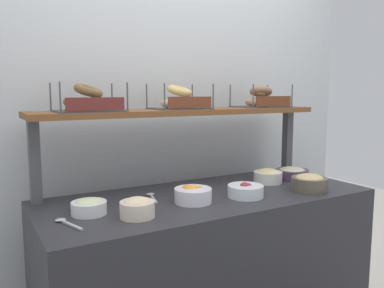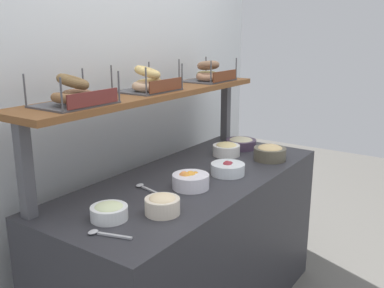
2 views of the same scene
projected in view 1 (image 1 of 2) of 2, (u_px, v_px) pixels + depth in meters
The scene contains 17 objects.
back_wall at pixel (162, 120), 2.44m from camera, with size 2.90×0.06×2.40m, color silver.
deli_counter at pixel (208, 273), 2.07m from camera, with size 1.70×0.70×0.85m, color #2D2D33.
shelf_riser_left at pixel (35, 162), 1.83m from camera, with size 0.05×0.05×0.40m, color #4C4C51.
shelf_riser_right at pixel (287, 141), 2.61m from camera, with size 0.05×0.05×0.40m, color #4C4C51.
upper_shelf at pixel (183, 112), 2.19m from camera, with size 1.66×0.32×0.03m, color brown.
bowl_egg_salad at pixel (268, 176), 2.28m from camera, with size 0.17×0.17×0.08m.
bowl_beet_salad at pixel (245, 191), 1.97m from camera, with size 0.18×0.18×0.08m.
bowl_potato_salad at pixel (137, 207), 1.65m from camera, with size 0.15×0.15×0.09m.
bowl_fruit_salad at pixel (193, 194), 1.87m from camera, with size 0.18×0.18×0.09m.
bowl_scallion_spread at pixel (89, 206), 1.69m from camera, with size 0.15×0.15×0.07m.
bowl_hummus at pixel (309, 182), 2.09m from camera, with size 0.19×0.19×0.09m.
bowl_tuna_salad at pixel (292, 173), 2.39m from camera, with size 0.20×0.20×0.07m.
serving_spoon_near_plate at pixel (66, 222), 1.57m from camera, with size 0.07×0.17×0.01m.
serving_spoon_by_edge at pixel (152, 196), 1.96m from camera, with size 0.06×0.17×0.01m.
bagel_basket_cinnamon_raisin at pixel (88, 102), 1.90m from camera, with size 0.32×0.26×0.14m.
bagel_basket_plain at pixel (180, 101), 2.17m from camera, with size 0.31×0.26×0.14m.
bagel_basket_everything at pixel (261, 100), 2.44m from camera, with size 0.31×0.26×0.14m.
Camera 1 is at (-1.05, -1.66, 1.38)m, focal length 36.71 mm.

